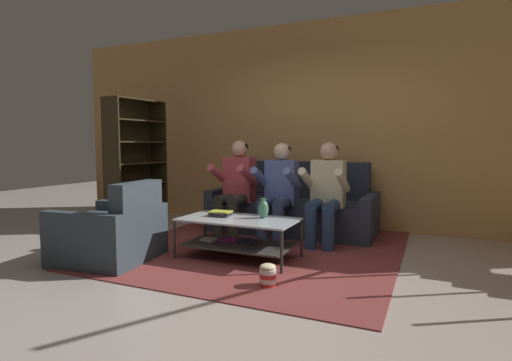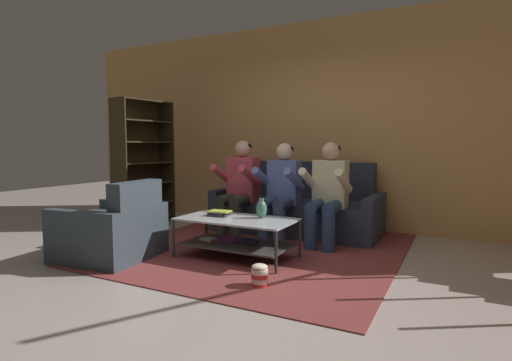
% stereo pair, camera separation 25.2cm
% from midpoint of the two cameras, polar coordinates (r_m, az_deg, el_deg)
% --- Properties ---
extents(ground, '(16.80, 16.80, 0.00)m').
position_cam_midpoint_polar(ground, '(3.71, -0.83, -13.17)').
color(ground, '#B0A098').
extents(back_partition, '(8.40, 0.12, 2.90)m').
position_cam_midpoint_polar(back_partition, '(5.82, 10.78, 7.83)').
color(back_partition, tan).
rests_on(back_partition, ground).
extents(couch, '(2.18, 0.91, 0.93)m').
position_cam_midpoint_polar(couch, '(5.40, 7.22, -4.15)').
color(couch, '#2C3343').
rests_on(couch, ground).
extents(person_seated_left, '(0.50, 0.58, 1.22)m').
position_cam_midpoint_polar(person_seated_left, '(5.10, -1.04, -0.54)').
color(person_seated_left, '#2F2F26').
rests_on(person_seated_left, ground).
extents(person_seated_middle, '(0.50, 0.58, 1.19)m').
position_cam_midpoint_polar(person_seated_middle, '(4.85, 5.05, -1.03)').
color(person_seated_middle, navy).
rests_on(person_seated_middle, ground).
extents(person_seated_right, '(0.50, 0.58, 1.20)m').
position_cam_midpoint_polar(person_seated_right, '(4.66, 11.73, -1.31)').
color(person_seated_right, navy).
rests_on(person_seated_right, ground).
extents(coffee_table, '(1.19, 0.62, 0.42)m').
position_cam_midpoint_polar(coffee_table, '(4.13, -1.08, -7.33)').
color(coffee_table, silver).
rests_on(coffee_table, ground).
extents(area_rug, '(3.00, 3.41, 0.01)m').
position_cam_midpoint_polar(area_rug, '(4.70, 2.99, -9.20)').
color(area_rug, brown).
rests_on(area_rug, ground).
extents(vase, '(0.11, 0.11, 0.20)m').
position_cam_midpoint_polar(vase, '(4.10, 2.55, -4.07)').
color(vase, '#43775F').
rests_on(vase, coffee_table).
extents(book_stack, '(0.24, 0.19, 0.05)m').
position_cam_midpoint_polar(book_stack, '(4.25, -3.60, -4.70)').
color(book_stack, '#2F2D34').
rests_on(book_stack, coffee_table).
extents(bookshelf, '(0.41, 0.94, 1.81)m').
position_cam_midpoint_polar(bookshelf, '(6.07, -15.01, 1.17)').
color(bookshelf, '#302816').
rests_on(bookshelf, ground).
extents(armchair, '(0.93, 0.96, 0.81)m').
position_cam_midpoint_polar(armchair, '(4.34, -18.31, -6.98)').
color(armchair, '#323D45').
rests_on(armchair, ground).
extents(popcorn_tub, '(0.14, 0.14, 0.19)m').
position_cam_midpoint_polar(popcorn_tub, '(3.37, 2.71, -13.40)').
color(popcorn_tub, red).
rests_on(popcorn_tub, ground).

